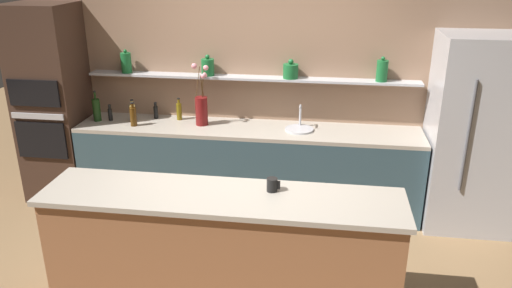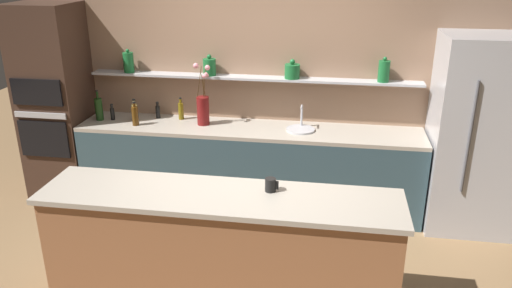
{
  "view_description": "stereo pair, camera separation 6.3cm",
  "coord_description": "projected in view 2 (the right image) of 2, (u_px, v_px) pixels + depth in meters",
  "views": [
    {
      "loc": [
        0.71,
        -3.68,
        2.67
      ],
      "look_at": [
        0.13,
        0.36,
        1.08
      ],
      "focal_mm": 35.0,
      "sensor_mm": 36.0,
      "label": 1
    },
    {
      "loc": [
        0.78,
        -3.67,
        2.67
      ],
      "look_at": [
        0.13,
        0.36,
        1.08
      ],
      "focal_mm": 35.0,
      "sensor_mm": 36.0,
      "label": 2
    }
  ],
  "objects": [
    {
      "name": "bottle_wine_4",
      "position": [
        99.0,
        109.0,
        5.48
      ],
      "size": [
        0.08,
        0.08,
        0.34
      ],
      "color": "#193814",
      "rests_on": "back_counter_unit"
    },
    {
      "name": "refrigerator",
      "position": [
        476.0,
        135.0,
        4.89
      ],
      "size": [
        0.84,
        0.73,
        1.96
      ],
      "color": "#B7B7BC",
      "rests_on": "ground_plane"
    },
    {
      "name": "bottle_oil_2",
      "position": [
        181.0,
        111.0,
        5.51
      ],
      "size": [
        0.06,
        0.06,
        0.25
      ],
      "color": "brown",
      "rests_on": "back_counter_unit"
    },
    {
      "name": "bottle_sauce_5",
      "position": [
        158.0,
        111.0,
        5.57
      ],
      "size": [
        0.05,
        0.05,
        0.18
      ],
      "color": "black",
      "rests_on": "back_counter_unit"
    },
    {
      "name": "oven_tower",
      "position": [
        56.0,
        104.0,
        5.54
      ],
      "size": [
        0.66,
        0.64,
        2.17
      ],
      "color": "#3D281E",
      "rests_on": "ground_plane"
    },
    {
      "name": "back_counter_unit",
      "position": [
        249.0,
        167.0,
        5.45
      ],
      "size": [
        3.66,
        0.62,
        0.92
      ],
      "color": "#334C56",
      "rests_on": "ground_plane"
    },
    {
      "name": "sink_fixture",
      "position": [
        301.0,
        128.0,
        5.2
      ],
      "size": [
        0.3,
        0.3,
        0.25
      ],
      "color": "#B7B7BC",
      "rests_on": "back_counter_unit"
    },
    {
      "name": "island_counter",
      "position": [
        221.0,
        254.0,
        3.8
      ],
      "size": [
        2.66,
        0.61,
        1.02
      ],
      "color": "#99603D",
      "rests_on": "ground_plane"
    },
    {
      "name": "coffee_mug",
      "position": [
        271.0,
        185.0,
        3.65
      ],
      "size": [
        0.1,
        0.08,
        0.1
      ],
      "color": "black",
      "rests_on": "island_counter"
    },
    {
      "name": "bottle_spirit_1",
      "position": [
        135.0,
        112.0,
        5.45
      ],
      "size": [
        0.06,
        0.06,
        0.25
      ],
      "color": "tan",
      "rests_on": "back_counter_unit"
    },
    {
      "name": "bottle_sauce_0",
      "position": [
        112.0,
        113.0,
        5.5
      ],
      "size": [
        0.05,
        0.05,
        0.18
      ],
      "color": "black",
      "rests_on": "back_counter_unit"
    },
    {
      "name": "flower_vase",
      "position": [
        203.0,
        106.0,
        5.31
      ],
      "size": [
        0.18,
        0.15,
        0.66
      ],
      "color": "maroon",
      "rests_on": "back_counter_unit"
    },
    {
      "name": "ground_plane",
      "position": [
        235.0,
        270.0,
        4.46
      ],
      "size": [
        12.0,
        12.0,
        0.0
      ],
      "primitive_type": "plane",
      "color": "olive"
    },
    {
      "name": "back_wall_unit",
      "position": [
        262.0,
        84.0,
        5.46
      ],
      "size": [
        5.2,
        0.28,
        2.6
      ],
      "color": "#937056",
      "rests_on": "ground_plane"
    },
    {
      "name": "bottle_spirit_3",
      "position": [
        135.0,
        116.0,
        5.32
      ],
      "size": [
        0.07,
        0.07,
        0.26
      ],
      "color": "#4C2D0C",
      "rests_on": "back_counter_unit"
    }
  ]
}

